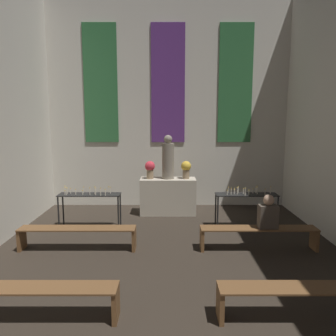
{
  "coord_description": "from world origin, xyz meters",
  "views": [
    {
      "loc": [
        -0.0,
        -0.13,
        2.56
      ],
      "look_at": [
        0.0,
        7.71,
        1.38
      ],
      "focal_mm": 35.0,
      "sensor_mm": 36.0,
      "label": 1
    }
  ],
  "objects_px": {
    "candle_rack_left": "(89,199)",
    "pew_back_left": "(78,233)",
    "flower_vase_left": "(150,168)",
    "pew_second_right": "(307,295)",
    "candle_rack_right": "(246,199)",
    "flower_vase_right": "(186,168)",
    "person_seated": "(268,213)",
    "pew_back_right": "(258,233)",
    "altar": "(168,196)",
    "statue": "(168,159)",
    "pew_second_left": "(29,295)"
  },
  "relations": [
    {
      "from": "candle_rack_left",
      "to": "pew_back_left",
      "type": "height_order",
      "value": "candle_rack_left"
    },
    {
      "from": "flower_vase_left",
      "to": "pew_second_right",
      "type": "distance_m",
      "value": 5.34
    },
    {
      "from": "candle_rack_left",
      "to": "candle_rack_right",
      "type": "height_order",
      "value": "candle_rack_left"
    },
    {
      "from": "flower_vase_right",
      "to": "person_seated",
      "type": "bearing_deg",
      "value": -59.33
    },
    {
      "from": "person_seated",
      "to": "flower_vase_right",
      "type": "bearing_deg",
      "value": 120.67
    },
    {
      "from": "flower_vase_left",
      "to": "candle_rack_left",
      "type": "xyz_separation_m",
      "value": [
        -1.36,
        -1.19,
        -0.53
      ]
    },
    {
      "from": "pew_back_right",
      "to": "candle_rack_right",
      "type": "bearing_deg",
      "value": 87.57
    },
    {
      "from": "flower_vase_left",
      "to": "person_seated",
      "type": "height_order",
      "value": "flower_vase_left"
    },
    {
      "from": "altar",
      "to": "person_seated",
      "type": "bearing_deg",
      "value": -51.76
    },
    {
      "from": "flower_vase_left",
      "to": "pew_back_left",
      "type": "relative_size",
      "value": 0.21
    },
    {
      "from": "pew_back_left",
      "to": "flower_vase_right",
      "type": "bearing_deg",
      "value": 47.59
    },
    {
      "from": "statue",
      "to": "pew_back_right",
      "type": "distance_m",
      "value": 3.26
    },
    {
      "from": "candle_rack_right",
      "to": "pew_second_left",
      "type": "distance_m",
      "value": 5.09
    },
    {
      "from": "candle_rack_right",
      "to": "flower_vase_left",
      "type": "bearing_deg",
      "value": 152.89
    },
    {
      "from": "candle_rack_right",
      "to": "pew_second_left",
      "type": "relative_size",
      "value": 0.63
    },
    {
      "from": "candle_rack_left",
      "to": "flower_vase_right",
      "type": "bearing_deg",
      "value": 27.08
    },
    {
      "from": "flower_vase_left",
      "to": "candle_rack_right",
      "type": "xyz_separation_m",
      "value": [
        2.31,
        -1.18,
        -0.53
      ]
    },
    {
      "from": "flower_vase_left",
      "to": "candle_rack_left",
      "type": "relative_size",
      "value": 0.33
    },
    {
      "from": "statue",
      "to": "person_seated",
      "type": "distance_m",
      "value": 3.24
    },
    {
      "from": "flower_vase_right",
      "to": "pew_back_left",
      "type": "distance_m",
      "value": 3.47
    },
    {
      "from": "flower_vase_right",
      "to": "candle_rack_left",
      "type": "distance_m",
      "value": 2.66
    },
    {
      "from": "flower_vase_left",
      "to": "candle_rack_right",
      "type": "relative_size",
      "value": 0.33
    },
    {
      "from": "altar",
      "to": "pew_back_right",
      "type": "xyz_separation_m",
      "value": [
        1.78,
        -2.47,
        -0.15
      ]
    },
    {
      "from": "candle_rack_left",
      "to": "pew_back_right",
      "type": "distance_m",
      "value": 3.86
    },
    {
      "from": "flower_vase_left",
      "to": "person_seated",
      "type": "relative_size",
      "value": 0.71
    },
    {
      "from": "flower_vase_left",
      "to": "flower_vase_right",
      "type": "bearing_deg",
      "value": 0.0
    },
    {
      "from": "altar",
      "to": "statue",
      "type": "xyz_separation_m",
      "value": [
        0.0,
        0.0,
        1.02
      ]
    },
    {
      "from": "flower_vase_right",
      "to": "pew_second_left",
      "type": "xyz_separation_m",
      "value": [
        -2.26,
        -4.75,
        -0.91
      ]
    },
    {
      "from": "pew_second_right",
      "to": "pew_back_right",
      "type": "distance_m",
      "value": 2.28
    },
    {
      "from": "pew_back_left",
      "to": "pew_back_right",
      "type": "height_order",
      "value": "same"
    },
    {
      "from": "candle_rack_right",
      "to": "altar",
      "type": "bearing_deg",
      "value": 147.11
    },
    {
      "from": "flower_vase_left",
      "to": "flower_vase_right",
      "type": "distance_m",
      "value": 0.96
    },
    {
      "from": "candle_rack_right",
      "to": "pew_back_right",
      "type": "relative_size",
      "value": 0.63
    },
    {
      "from": "candle_rack_right",
      "to": "pew_second_right",
      "type": "xyz_separation_m",
      "value": [
        -0.05,
        -3.57,
        -0.38
      ]
    },
    {
      "from": "altar",
      "to": "candle_rack_left",
      "type": "bearing_deg",
      "value": -147.17
    },
    {
      "from": "altar",
      "to": "pew_second_left",
      "type": "relative_size",
      "value": 0.65
    },
    {
      "from": "candle_rack_right",
      "to": "person_seated",
      "type": "xyz_separation_m",
      "value": [
        0.12,
        -1.29,
        0.03
      ]
    },
    {
      "from": "pew_back_right",
      "to": "pew_second_right",
      "type": "bearing_deg",
      "value": -90.0
    },
    {
      "from": "candle_rack_left",
      "to": "pew_second_right",
      "type": "distance_m",
      "value": 5.09
    },
    {
      "from": "candle_rack_right",
      "to": "flower_vase_right",
      "type": "bearing_deg",
      "value": 138.73
    },
    {
      "from": "pew_second_left",
      "to": "pew_back_left",
      "type": "xyz_separation_m",
      "value": [
        0.0,
        2.28,
        0.0
      ]
    },
    {
      "from": "altar",
      "to": "person_seated",
      "type": "relative_size",
      "value": 2.24
    },
    {
      "from": "pew_second_right",
      "to": "statue",
      "type": "bearing_deg",
      "value": 110.5
    },
    {
      "from": "flower_vase_right",
      "to": "pew_back_right",
      "type": "bearing_deg",
      "value": -62.37
    },
    {
      "from": "altar",
      "to": "pew_second_right",
      "type": "xyz_separation_m",
      "value": [
        1.78,
        -4.75,
        -0.15
      ]
    },
    {
      "from": "candle_rack_right",
      "to": "pew_back_left",
      "type": "bearing_deg",
      "value": -160.34
    },
    {
      "from": "candle_rack_left",
      "to": "candle_rack_right",
      "type": "bearing_deg",
      "value": 0.03
    },
    {
      "from": "candle_rack_right",
      "to": "pew_second_right",
      "type": "height_order",
      "value": "candle_rack_right"
    },
    {
      "from": "candle_rack_left",
      "to": "pew_back_left",
      "type": "relative_size",
      "value": 0.63
    },
    {
      "from": "statue",
      "to": "flower_vase_left",
      "type": "distance_m",
      "value": 0.55
    }
  ]
}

